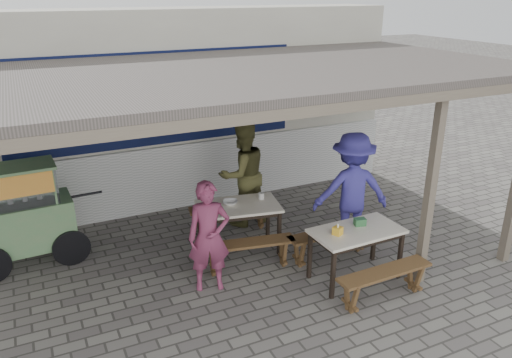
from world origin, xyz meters
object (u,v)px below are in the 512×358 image
Objects in this scene: tissue_box at (338,231)px; condiment_jar at (261,196)px; table_right at (356,235)px; patron_wall_side at (243,174)px; donation_box at (360,222)px; condiment_bowl at (230,202)px; table_left at (238,210)px; bench_left_wall at (230,213)px; vendor_cart at (23,212)px; patron_street_side at (209,237)px; patron_right_table at (352,190)px; bench_right_wall at (329,238)px; bench_right_street at (384,278)px; bench_left_street at (248,249)px.

tissue_box is 1.10× the size of condiment_jar.
patron_wall_side reaches higher than table_right.
donation_box is at bearing 13.08° from tissue_box.
condiment_bowl is (-0.51, 0.02, -0.02)m from condiment_jar.
table_left is 0.99× the size of bench_left_wall.
condiment_jar is (3.38, -0.88, -0.02)m from vendor_cart.
patron_right_table is (2.44, 0.25, 0.15)m from patron_street_side.
patron_wall_side is (3.40, -0.12, 0.08)m from vendor_cart.
patron_street_side is at bearing 45.38° from patron_wall_side.
patron_street_side reaches higher than bench_right_wall.
patron_right_table is (0.55, 0.27, 0.58)m from bench_right_wall.
condiment_bowl is (-0.54, -0.74, -0.12)m from patron_wall_side.
table_right is 1.07m from patron_right_table.
donation_box is (0.13, -0.52, 0.47)m from bench_right_wall.
bench_right_street is (0.01, -0.62, -0.33)m from table_right.
bench_left_street is 1.28m from bench_left_wall.
table_left is at bearing 61.35° from patron_street_side.
bench_left_wall is at bearing 123.00° from bench_right_wall.
tissue_box is at bearing 117.08° from bench_right_street.
bench_left_street is at bearing 145.33° from table_right.
patron_wall_side is at bearing 68.23° from patron_street_side.
bench_right_street is 13.47× the size of condiment_jar.
vendor_cart is 3.49m from condiment_jar.
vendor_cart reaches higher than table_left.
bench_left_wall is 2.33m from donation_box.
condiment_jar is 0.52m from condiment_bowl.
table_right is 1.68m from condiment_jar.
bench_right_wall is (1.00, -1.47, 0.00)m from bench_left_wall.
bench_right_street is (1.14, -2.08, -0.34)m from table_left.
patron_right_table is at bearing 46.27° from tissue_box.
patron_right_table reaches higher than donation_box.
condiment_bowl is at bearing -19.19° from vendor_cart.
patron_right_table reaches higher than bench_left_wall.
vendor_cart is (-2.84, 1.57, 0.49)m from bench_left_street.
bench_right_street is 8.76× the size of donation_box.
bench_left_street is 8.91× the size of donation_box.
vendor_cart reaches higher than condiment_bowl.
condiment_jar is (-0.39, 1.52, -0.01)m from tissue_box.
condiment_bowl is at bearing 118.63° from bench_right_street.
table_right is 0.20m from donation_box.
patron_wall_side reaches higher than bench_right_street.
bench_right_wall is at bearing 90.00° from table_right.
donation_box is at bearing -59.75° from condiment_jar.
patron_wall_side is (1.22, 1.63, 0.13)m from patron_street_side.
bench_right_street is at bearing -38.90° from vendor_cart.
vendor_cart is at bearing 163.39° from condiment_bowl.
bench_left_street is 0.80m from patron_street_side.
table_left is at bearing 53.66° from patron_wall_side.
patron_street_side is 2.46m from patron_right_table.
table_right is (1.13, -1.46, -0.00)m from table_left.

